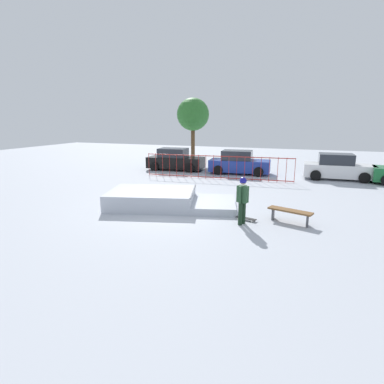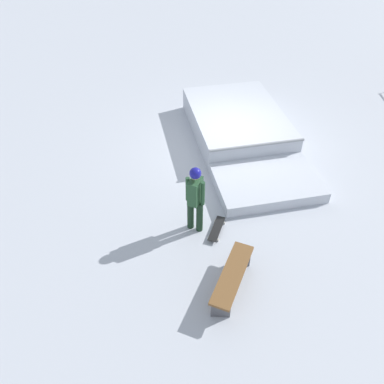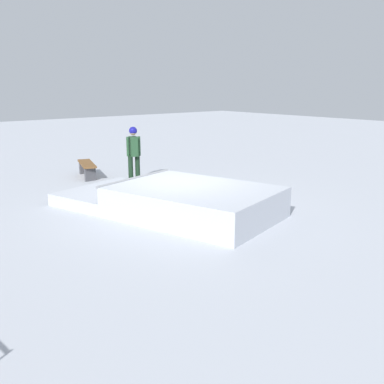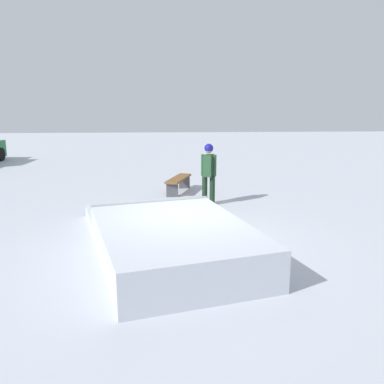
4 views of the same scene
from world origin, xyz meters
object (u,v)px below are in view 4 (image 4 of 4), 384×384
skateboard (191,202)px  park_bench (179,181)px  skater (209,169)px  skate_ramp (167,237)px

skateboard → park_bench: 1.60m
skateboard → skater: bearing=97.5°
park_bench → skateboard: bearing=-168.7°
skate_ramp → skateboard: bearing=-25.3°
skater → skateboard: bearing=-76.8°
skate_ramp → skater: bearing=-32.7°
skater → skateboard: skater is taller
skater → park_bench: size_ratio=1.05×
skate_ramp → skateboard: (3.77, -0.66, -0.24)m
skater → park_bench: (1.61, 0.80, -0.65)m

